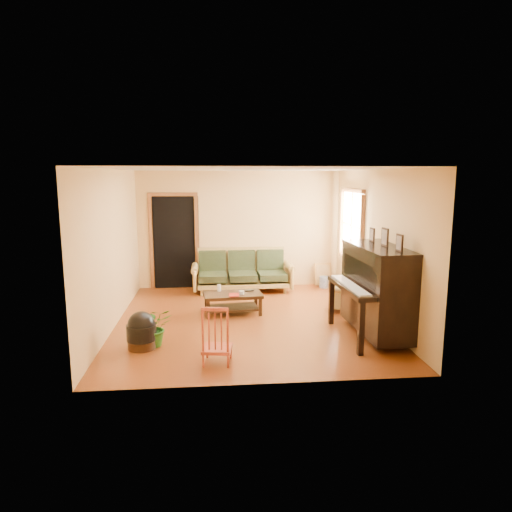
{
  "coord_description": "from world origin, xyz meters",
  "views": [
    {
      "loc": [
        -0.58,
        -7.65,
        2.5
      ],
      "look_at": [
        0.16,
        0.2,
        1.1
      ],
      "focal_mm": 32.0,
      "sensor_mm": 36.0,
      "label": 1
    }
  ],
  "objects": [
    {
      "name": "armchair",
      "position": [
        1.92,
        0.46,
        0.39
      ],
      "size": [
        0.94,
        0.97,
        0.78
      ],
      "primitive_type": "cube",
      "rotation": [
        0.0,
        0.0,
        -0.3
      ],
      "color": "#A9833E",
      "rests_on": "floor"
    },
    {
      "name": "red_chair",
      "position": [
        -0.55,
        -1.81,
        0.41
      ],
      "size": [
        0.44,
        0.47,
        0.82
      ],
      "primitive_type": "cube",
      "rotation": [
        0.0,
        0.0,
        -0.15
      ],
      "color": "maroon",
      "rests_on": "floor"
    },
    {
      "name": "coffee_table",
      "position": [
        -0.25,
        0.4,
        0.19
      ],
      "size": [
        1.09,
        0.66,
        0.38
      ],
      "primitive_type": "cube",
      "rotation": [
        0.0,
        0.0,
        0.09
      ],
      "color": "black",
      "rests_on": "floor"
    },
    {
      "name": "leaning_frame",
      "position": [
        1.91,
        2.38,
        0.27
      ],
      "size": [
        0.42,
        0.16,
        0.54
      ],
      "primitive_type": "cube",
      "rotation": [
        0.0,
        0.0,
        0.17
      ],
      "color": "#BE8A3F",
      "rests_on": "floor"
    },
    {
      "name": "sofa",
      "position": [
        0.04,
        2.02,
        0.46
      ],
      "size": [
        2.15,
        0.92,
        0.92
      ],
      "primitive_type": "cube",
      "rotation": [
        0.0,
        0.0,
        0.01
      ],
      "color": "#A9833E",
      "rests_on": "floor"
    },
    {
      "name": "candle",
      "position": [
        -0.49,
        0.58,
        0.44
      ],
      "size": [
        0.08,
        0.08,
        0.12
      ],
      "primitive_type": "cylinder",
      "rotation": [
        0.0,
        0.0,
        -0.11
      ],
      "color": "silver",
      "rests_on": "coffee_table"
    },
    {
      "name": "book",
      "position": [
        -0.32,
        0.23,
        0.39
      ],
      "size": [
        0.19,
        0.25,
        0.02
      ],
      "primitive_type": "imported",
      "rotation": [
        0.0,
        0.0,
        -0.02
      ],
      "color": "#A52316",
      "rests_on": "coffee_table"
    },
    {
      "name": "floor",
      "position": [
        0.0,
        0.0,
        0.0
      ],
      "size": [
        5.0,
        5.0,
        0.0
      ],
      "primitive_type": "plane",
      "color": "#5B250B",
      "rests_on": "ground"
    },
    {
      "name": "doorway",
      "position": [
        -1.45,
        2.48,
        1.02
      ],
      "size": [
        1.08,
        0.16,
        2.05
      ],
      "primitive_type": "cube",
      "color": "black",
      "rests_on": "floor"
    },
    {
      "name": "window",
      "position": [
        2.21,
        1.3,
        1.5
      ],
      "size": [
        0.12,
        1.36,
        1.46
      ],
      "primitive_type": "cube",
      "color": "white",
      "rests_on": "right_wall"
    },
    {
      "name": "glass_jar",
      "position": [
        -0.1,
        0.31,
        0.41
      ],
      "size": [
        0.12,
        0.12,
        0.06
      ],
      "primitive_type": "cylinder",
      "rotation": [
        0.0,
        0.0,
        -0.36
      ],
      "color": "silver",
      "rests_on": "coffee_table"
    },
    {
      "name": "footstool",
      "position": [
        -1.65,
        -1.18,
        0.21
      ],
      "size": [
        0.48,
        0.48,
        0.41
      ],
      "primitive_type": "cylinder",
      "rotation": [
        0.0,
        0.0,
        -0.12
      ],
      "color": "black",
      "rests_on": "floor"
    },
    {
      "name": "ceramic_crock",
      "position": [
        1.88,
        2.17,
        0.13
      ],
      "size": [
        0.23,
        0.23,
        0.25
      ],
      "primitive_type": "cylinder",
      "rotation": [
        0.0,
        0.0,
        0.16
      ],
      "color": "#35599F",
      "rests_on": "floor"
    },
    {
      "name": "piano",
      "position": [
        1.96,
        -1.01,
        0.72
      ],
      "size": [
        1.03,
        1.67,
        1.44
      ],
      "primitive_type": "cube",
      "rotation": [
        0.0,
        0.0,
        0.04
      ],
      "color": "black",
      "rests_on": "floor"
    },
    {
      "name": "remote",
      "position": [
        0.07,
        0.53,
        0.39
      ],
      "size": [
        0.17,
        0.08,
        0.02
      ],
      "primitive_type": "cube",
      "rotation": [
        0.0,
        0.0,
        0.22
      ],
      "color": "black",
      "rests_on": "coffee_table"
    },
    {
      "name": "potted_plant",
      "position": [
        -1.47,
        -1.09,
        0.29
      ],
      "size": [
        0.61,
        0.55,
        0.58
      ],
      "primitive_type": "imported",
      "rotation": [
        0.0,
        0.0,
        0.21
      ],
      "color": "#23601B",
      "rests_on": "floor"
    }
  ]
}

